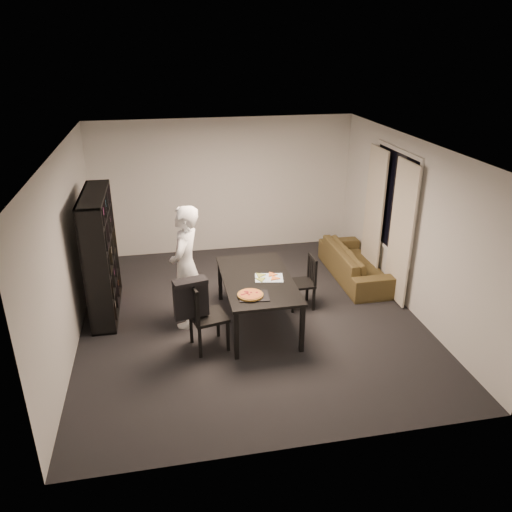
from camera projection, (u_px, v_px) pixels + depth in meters
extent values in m
cube|color=black|center=(250.00, 316.00, 7.67)|extent=(5.00, 5.50, 0.01)
cube|color=white|center=(249.00, 146.00, 6.64)|extent=(5.00, 5.50, 0.01)
cube|color=silver|center=(224.00, 186.00, 9.63)|extent=(5.00, 0.01, 2.60)
cube|color=silver|center=(302.00, 342.00, 4.68)|extent=(5.00, 0.01, 2.60)
cube|color=silver|center=(67.00, 250.00, 6.71)|extent=(0.01, 5.50, 2.60)
cube|color=silver|center=(411.00, 226.00, 7.59)|extent=(0.01, 5.50, 2.60)
cube|color=black|center=(394.00, 202.00, 8.05)|extent=(0.02, 1.40, 1.60)
cube|color=white|center=(394.00, 202.00, 8.05)|extent=(0.03, 1.52, 1.72)
cube|color=beige|center=(401.00, 233.00, 7.71)|extent=(0.03, 0.70, 2.25)
cube|color=beige|center=(374.00, 212.00, 8.64)|extent=(0.03, 0.70, 2.25)
cube|color=black|center=(101.00, 255.00, 7.45)|extent=(0.35, 1.50, 1.90)
cube|color=black|center=(257.00, 280.00, 7.20)|extent=(0.99, 1.78, 0.04)
cube|color=black|center=(236.00, 336.00, 6.51)|extent=(0.06, 0.06, 0.70)
cube|color=black|center=(302.00, 329.00, 6.67)|extent=(0.06, 0.06, 0.70)
cube|color=black|center=(220.00, 280.00, 8.02)|extent=(0.06, 0.06, 0.70)
cube|color=black|center=(274.00, 275.00, 8.18)|extent=(0.06, 0.06, 0.70)
cube|color=black|center=(209.00, 317.00, 6.73)|extent=(0.55, 0.55, 0.04)
cube|color=black|center=(193.00, 302.00, 6.54)|extent=(0.15, 0.46, 0.49)
cube|color=black|center=(192.00, 287.00, 6.45)|extent=(0.13, 0.43, 0.05)
cube|color=black|center=(228.00, 336.00, 6.73)|extent=(0.04, 0.04, 0.45)
cube|color=black|center=(218.00, 322.00, 7.06)|extent=(0.04, 0.04, 0.45)
cube|color=black|center=(200.00, 343.00, 6.59)|extent=(0.04, 0.04, 0.45)
cube|color=black|center=(191.00, 328.00, 6.92)|extent=(0.04, 0.04, 0.45)
cube|color=black|center=(301.00, 283.00, 7.79)|extent=(0.40, 0.40, 0.04)
cube|color=black|center=(312.00, 269.00, 7.74)|extent=(0.05, 0.39, 0.42)
cube|color=black|center=(313.00, 258.00, 7.66)|extent=(0.04, 0.38, 0.05)
cube|color=black|center=(287.00, 292.00, 8.00)|extent=(0.04, 0.04, 0.38)
cube|color=black|center=(293.00, 301.00, 7.69)|extent=(0.04, 0.04, 0.38)
cube|color=black|center=(307.00, 289.00, 8.06)|extent=(0.04, 0.04, 0.38)
cube|color=black|center=(314.00, 299.00, 7.76)|extent=(0.04, 0.04, 0.38)
cube|color=black|center=(191.00, 301.00, 6.52)|extent=(0.47, 0.19, 0.49)
cube|color=black|center=(190.00, 282.00, 6.41)|extent=(0.47, 0.29, 0.05)
imported|color=white|center=(186.00, 267.00, 7.13)|extent=(0.65, 0.78, 1.83)
cube|color=black|center=(254.00, 296.00, 6.68)|extent=(0.43, 0.36, 0.01)
cylinder|color=olive|center=(250.00, 295.00, 6.67)|extent=(0.35, 0.35, 0.02)
cylinder|color=gold|center=(250.00, 294.00, 6.67)|extent=(0.31, 0.31, 0.01)
cube|color=white|center=(269.00, 278.00, 7.19)|extent=(0.45, 0.37, 0.01)
imported|color=#46361C|center=(356.00, 263.00, 8.81)|extent=(0.76, 1.93, 0.56)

